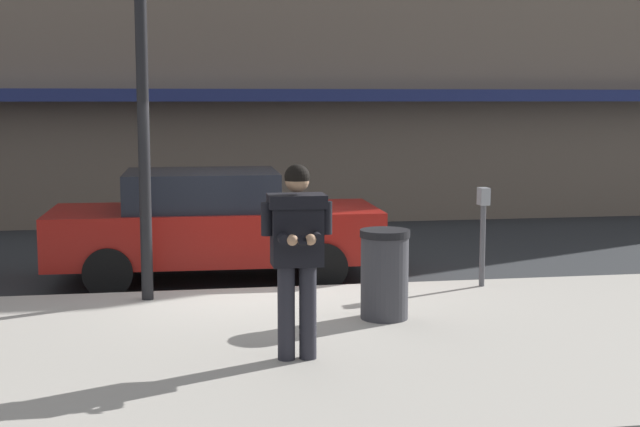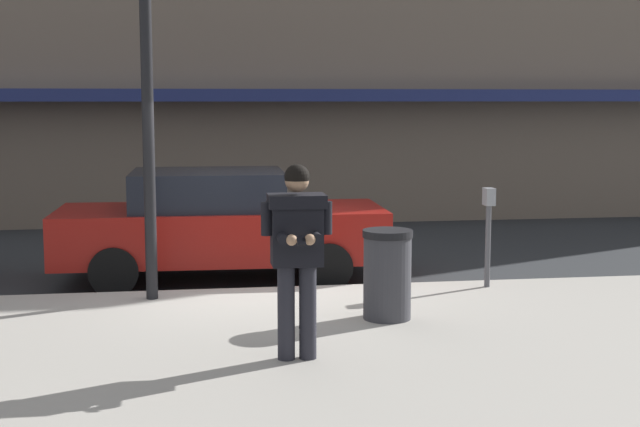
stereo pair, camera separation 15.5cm
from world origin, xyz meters
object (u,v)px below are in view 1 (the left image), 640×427
parked_sedan_mid (212,225)px  street_lamp_post (141,45)px  parking_meter (483,222)px  man_texting_on_phone (297,240)px  trash_bin (385,274)px

parked_sedan_mid → street_lamp_post: bearing=-117.2°
parked_sedan_mid → parking_meter: parked_sedan_mid is taller
parked_sedan_mid → man_texting_on_phone: bearing=-82.9°
parked_sedan_mid → trash_bin: parked_sedan_mid is taller
parking_meter → trash_bin: size_ratio=1.30×
parking_meter → trash_bin: parking_meter is taller
man_texting_on_phone → trash_bin: man_texting_on_phone is taller
parked_sedan_mid → parking_meter: size_ratio=3.58×
man_texting_on_phone → parking_meter: (2.80, 2.81, -0.28)m
parked_sedan_mid → trash_bin: bearing=-60.8°
parking_meter → trash_bin: bearing=-138.8°
street_lamp_post → parking_meter: (4.21, 0.05, -2.17)m
man_texting_on_phone → parked_sedan_mid: bearing=97.1°
parking_meter → parked_sedan_mid: bearing=154.0°
parked_sedan_mid → trash_bin: 3.51m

